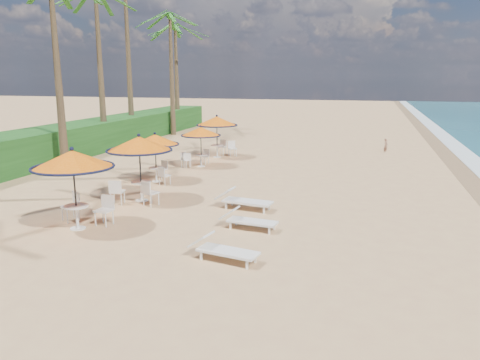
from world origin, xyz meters
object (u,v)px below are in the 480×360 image
object	(u,v)px
station_1	(139,150)
station_3	(199,136)
lounger_near	(221,248)
station_0	(74,166)
lounger_far	(242,199)
station_2	(156,144)
station_4	(218,125)
lounger_mid	(247,219)

from	to	relation	value
station_1	station_3	xyz separation A→B (m)	(-0.23, 7.12, -0.38)
lounger_near	station_0	bearing A→B (deg)	177.44
lounger_far	station_1	bearing A→B (deg)	-171.36
lounger_far	station_2	bearing A→B (deg)	154.58
station_1	lounger_near	world-z (taller)	station_1
station_2	lounger_far	bearing A→B (deg)	-33.71
station_1	station_2	distance (m)	3.36
lounger_far	station_0	bearing A→B (deg)	-133.35
station_4	lounger_far	size ratio (longest dim) A/B	1.17
station_3	lounger_far	size ratio (longest dim) A/B	1.02
station_1	lounger_mid	size ratio (longest dim) A/B	1.38
station_3	station_2	bearing A→B (deg)	-98.99
station_0	station_1	xyz separation A→B (m)	(0.38, 3.43, -0.01)
station_0	station_2	bearing A→B (deg)	93.98
station_2	lounger_mid	size ratio (longest dim) A/B	1.20
station_3	station_4	world-z (taller)	station_4
station_4	lounger_far	world-z (taller)	station_4
station_4	lounger_near	world-z (taller)	station_4
station_4	station_1	bearing A→B (deg)	-88.91
station_0	lounger_near	world-z (taller)	station_0
station_0	station_4	size ratio (longest dim) A/B	1.04
lounger_near	lounger_far	size ratio (longest dim) A/B	0.92
station_0	station_3	size ratio (longest dim) A/B	1.19
station_3	station_4	xyz separation A→B (m)	(0.04, 3.00, 0.31)
station_3	lounger_mid	size ratio (longest dim) A/B	1.16
station_1	station_4	world-z (taller)	station_1
station_2	lounger_near	bearing A→B (deg)	-55.06
lounger_mid	station_4	bearing A→B (deg)	119.15
station_4	lounger_far	bearing A→B (deg)	-67.54
station_0	station_3	distance (m)	10.56
station_3	station_0	bearing A→B (deg)	-90.81
station_0	station_4	bearing A→B (deg)	89.20
lounger_near	station_1	bearing A→B (deg)	146.57
station_0	lounger_far	bearing A→B (deg)	38.36
station_4	lounger_near	distance (m)	15.70
lounger_near	lounger_far	distance (m)	4.79
station_1	station_2	bearing A→B (deg)	104.63
station_1	lounger_mid	bearing A→B (deg)	-23.97
station_0	lounger_near	distance (m)	5.51
station_0	lounger_far	size ratio (longest dim) A/B	1.22
station_1	station_4	distance (m)	10.12
station_4	station_3	bearing A→B (deg)	-90.79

